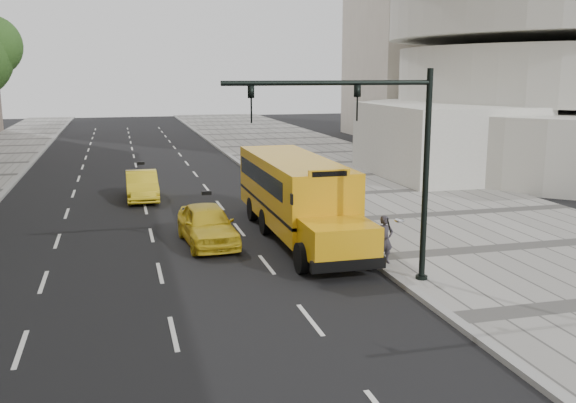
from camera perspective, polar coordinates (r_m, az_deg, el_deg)
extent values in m
plane|color=black|center=(25.84, -9.83, -2.83)|extent=(140.00, 140.00, 0.00)
cube|color=gray|center=(29.33, 14.19, -1.15)|extent=(12.00, 140.00, 0.15)
cube|color=gray|center=(26.98, 2.96, -1.90)|extent=(0.30, 140.00, 0.15)
cube|color=silver|center=(40.05, 13.72, 5.25)|extent=(8.00, 10.00, 4.40)
cube|color=orange|center=(25.28, 0.44, 1.14)|extent=(2.50, 9.00, 2.45)
cube|color=orange|center=(20.29, 4.55, -3.42)|extent=(2.20, 2.00, 1.10)
cube|color=black|center=(19.65, 5.37, -5.60)|extent=(2.38, 0.25, 0.35)
cube|color=black|center=(25.38, 0.44, -0.02)|extent=(2.52, 9.00, 0.12)
cube|color=black|center=(21.01, 3.64, 0.33)|extent=(2.05, 0.10, 0.90)
cube|color=black|center=(25.67, 0.15, 2.38)|extent=(2.52, 7.50, 0.70)
cube|color=orange|center=(20.86, 3.68, 2.48)|extent=(1.40, 0.12, 0.28)
ellipsoid|color=silver|center=(19.41, 10.20, -1.82)|extent=(0.32, 0.32, 0.14)
cylinder|color=black|center=(19.55, 9.27, -2.30)|extent=(0.36, 0.47, 0.58)
cylinder|color=black|center=(20.40, 1.23, -5.06)|extent=(0.30, 1.00, 1.00)
cylinder|color=black|center=(21.11, 7.15, -4.58)|extent=(0.30, 1.00, 1.00)
cylinder|color=black|center=(25.27, -2.03, -1.82)|extent=(0.30, 1.00, 1.00)
cylinder|color=black|center=(25.85, 2.86, -1.52)|extent=(0.30, 1.00, 1.00)
cylinder|color=black|center=(27.65, -3.19, -0.67)|extent=(0.30, 1.00, 1.00)
cylinder|color=black|center=(28.18, 1.32, -0.42)|extent=(0.30, 1.00, 1.00)
imported|color=yellow|center=(23.95, -7.19, -2.03)|extent=(2.07, 4.52, 1.50)
imported|color=yellow|center=(32.91, -12.86, 1.39)|extent=(1.52, 4.34, 1.43)
imported|color=#2F2B33|center=(21.10, 8.60, -3.37)|extent=(0.60, 0.41, 1.59)
cylinder|color=black|center=(19.24, 12.14, 1.93)|extent=(0.18, 0.18, 6.40)
cylinder|color=black|center=(19.96, 11.77, -6.80)|extent=(0.36, 0.36, 0.25)
cylinder|color=black|center=(17.82, 3.74, 10.48)|extent=(6.00, 0.14, 0.14)
imported|color=black|center=(18.11, 6.15, 8.71)|extent=(0.16, 0.20, 1.00)
imported|color=black|center=(17.27, -3.30, 8.63)|extent=(0.16, 0.20, 1.00)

